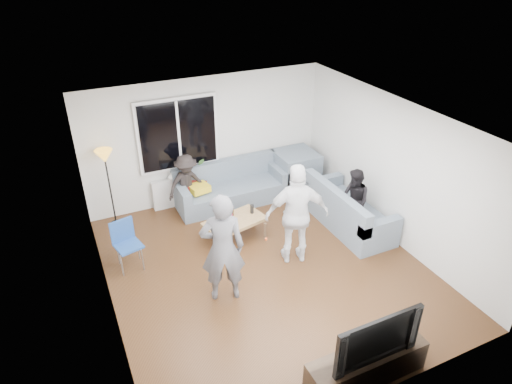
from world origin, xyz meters
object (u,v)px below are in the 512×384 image
sofa_back_section (231,184)px  tv_console (366,366)px  player_right (297,215)px  sofa_right_section (349,206)px  television (372,334)px  side_chair (128,246)px  spectator_right (354,201)px  floor_lamp (110,189)px  player_left (223,249)px  spectator_back (187,184)px  coffee_table (235,229)px

sofa_back_section → tv_console: size_ratio=1.44×
player_right → sofa_right_section: bearing=-143.4°
tv_console → television: (0.00, 0.00, 0.56)m
sofa_right_section → tv_console: bearing=148.4°
side_chair → tv_console: side_chair is taller
side_chair → spectator_right: bearing=-22.1°
sofa_back_section → tv_console: 4.78m
floor_lamp → player_left: (1.17, -2.80, 0.13)m
television → sofa_right_section: bearing=58.4°
tv_console → spectator_right: bearing=57.3°
side_chair → television: television is taller
spectator_back → tv_console: bearing=-89.0°
spectator_back → sofa_right_section: bearing=-42.6°
side_chair → player_right: bearing=-34.0°
sofa_right_section → coffee_table: size_ratio=1.82×
sofa_back_section → side_chair: (-2.37, -1.28, 0.01)m
sofa_right_section → player_right: bearing=108.6°
side_chair → spectator_back: size_ratio=0.69×
sofa_right_section → coffee_table: sofa_right_section is taller
sofa_right_section → player_right: 1.60m
coffee_table → side_chair: 1.93m
sofa_right_section → television: television is taller
player_left → player_right: 1.50m
floor_lamp → spectator_back: 1.45m
spectator_back → sofa_back_section: bearing=-10.1°
side_chair → spectator_right: spectator_right is taller
television → side_chair: bearing=122.4°
sofa_back_section → sofa_right_section: size_ratio=1.15×
sofa_right_section → player_left: bearing=106.1°
sofa_back_section → tv_console: (-0.14, -4.77, -0.20)m
player_right → television: 2.55m
side_chair → television: 4.16m
sofa_right_section → player_right: player_right is taller
sofa_right_section → player_left: player_left is taller
player_right → spectator_right: player_right is taller
spectator_right → spectator_back: 3.26m
side_chair → coffee_table: bearing=-12.7°
player_left → spectator_back: player_left is taller
sofa_back_section → player_right: size_ratio=1.27×
coffee_table → side_chair: bearing=-179.2°
player_right → player_left: bearing=31.5°
floor_lamp → player_right: (2.62, -2.45, 0.12)m
coffee_table → spectator_right: spectator_right is taller
spectator_back → player_left: bearing=-104.0°
tv_console → television: bearing=0.0°
sofa_back_section → sofa_right_section: 2.45m
spectator_right → tv_console: 3.45m
spectator_back → television: spectator_back is taller
sofa_back_section → coffee_table: 1.34m
player_right → side_chair: bearing=-2.5°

